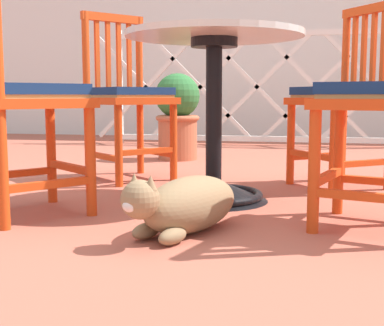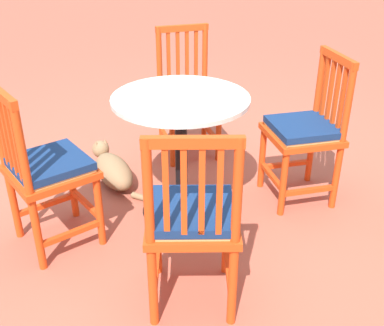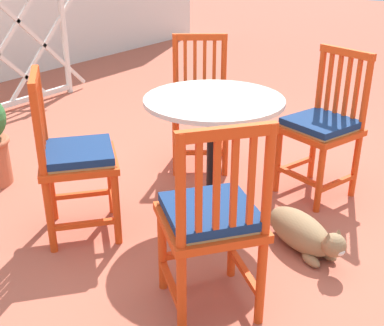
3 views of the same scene
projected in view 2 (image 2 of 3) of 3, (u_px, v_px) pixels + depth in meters
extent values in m
plane|color=#AD5642|center=(178.00, 194.00, 3.09)|extent=(24.00, 24.00, 0.00)
cone|color=black|center=(182.00, 202.00, 2.91)|extent=(0.48, 0.48, 0.10)
torus|color=black|center=(182.00, 206.00, 2.93)|extent=(0.44, 0.44, 0.04)
cylinder|color=black|center=(181.00, 155.00, 2.76)|extent=(0.07, 0.07, 0.66)
cylinder|color=black|center=(181.00, 104.00, 2.61)|extent=(0.20, 0.20, 0.04)
cylinder|color=silver|center=(181.00, 99.00, 2.60)|extent=(0.76, 0.76, 0.02)
cylinder|color=#D64214|center=(72.00, 183.00, 2.78)|extent=(0.04, 0.04, 0.45)
cylinder|color=#D64214|center=(99.00, 209.00, 2.54)|extent=(0.04, 0.04, 0.45)
cylinder|color=#D64214|center=(6.00, 165.00, 2.49)|extent=(0.04, 0.04, 0.91)
cylinder|color=#D64214|center=(30.00, 192.00, 2.25)|extent=(0.04, 0.04, 0.91)
cube|color=#D64214|center=(46.00, 205.00, 2.73)|extent=(0.33, 0.13, 0.03)
cube|color=#D64214|center=(71.00, 233.00, 2.49)|extent=(0.33, 0.13, 0.03)
cube|color=#D64214|center=(86.00, 203.00, 2.68)|extent=(0.13, 0.33, 0.03)
cube|color=#D64214|center=(51.00, 172.00, 2.47)|extent=(0.50, 0.50, 0.04)
cube|color=tan|center=(50.00, 168.00, 2.46)|extent=(0.44, 0.44, 0.02)
cube|color=#D64214|center=(2.00, 129.00, 2.33)|extent=(0.03, 0.03, 0.39)
cube|color=#D64214|center=(6.00, 134.00, 2.29)|extent=(0.03, 0.03, 0.39)
cube|color=#D64214|center=(11.00, 139.00, 2.24)|extent=(0.03, 0.03, 0.39)
cube|color=#D64214|center=(16.00, 144.00, 2.19)|extent=(0.03, 0.03, 0.39)
cube|color=#D64214|center=(0.00, 94.00, 2.16)|extent=(0.15, 0.37, 0.04)
cube|color=navy|center=(49.00, 163.00, 2.45)|extent=(0.45, 0.45, 0.04)
cylinder|color=#D64214|center=(157.00, 235.00, 2.33)|extent=(0.04, 0.04, 0.45)
cylinder|color=#D64214|center=(227.00, 235.00, 2.34)|extent=(0.04, 0.04, 0.45)
cylinder|color=#D64214|center=(150.00, 240.00, 1.93)|extent=(0.04, 0.04, 0.91)
cylinder|color=#D64214|center=(235.00, 239.00, 1.93)|extent=(0.04, 0.04, 0.91)
cube|color=#D64214|center=(156.00, 272.00, 2.22)|extent=(0.29, 0.22, 0.03)
cube|color=#D64214|center=(229.00, 272.00, 2.23)|extent=(0.29, 0.22, 0.03)
cube|color=#D64214|center=(192.00, 244.00, 2.36)|extent=(0.22, 0.29, 0.03)
cube|color=#D64214|center=(192.00, 220.00, 2.09)|extent=(0.56, 0.56, 0.04)
cube|color=tan|center=(192.00, 216.00, 2.08)|extent=(0.49, 0.49, 0.02)
cube|color=#D64214|center=(166.00, 192.00, 1.82)|extent=(0.03, 0.03, 0.39)
cube|color=#D64214|center=(184.00, 192.00, 1.82)|extent=(0.03, 0.03, 0.39)
cube|color=#D64214|center=(202.00, 192.00, 1.82)|extent=(0.03, 0.03, 0.39)
cube|color=#D64214|center=(220.00, 192.00, 1.82)|extent=(0.03, 0.03, 0.39)
cube|color=#D64214|center=(193.00, 142.00, 1.72)|extent=(0.25, 0.33, 0.04)
cube|color=navy|center=(192.00, 210.00, 2.06)|extent=(0.50, 0.50, 0.04)
cylinder|color=#D64214|center=(283.00, 182.00, 2.79)|extent=(0.04, 0.04, 0.45)
cylinder|color=#D64214|center=(262.00, 156.00, 3.08)|extent=(0.04, 0.04, 0.45)
cylinder|color=#D64214|center=(342.00, 140.00, 2.75)|extent=(0.04, 0.04, 0.91)
cylinder|color=#D64214|center=(315.00, 118.00, 3.04)|extent=(0.04, 0.04, 0.91)
cube|color=#D64214|center=(309.00, 191.00, 2.86)|extent=(0.27, 0.25, 0.03)
cube|color=#D64214|center=(286.00, 164.00, 3.15)|extent=(0.27, 0.25, 0.03)
cube|color=#D64214|center=(272.00, 176.00, 2.96)|extent=(0.25, 0.27, 0.03)
cube|color=#D64214|center=(302.00, 135.00, 2.87)|extent=(0.56, 0.56, 0.04)
cube|color=tan|center=(302.00, 131.00, 2.86)|extent=(0.49, 0.49, 0.02)
cube|color=#D64214|center=(342.00, 99.00, 2.70)|extent=(0.03, 0.03, 0.39)
cube|color=#D64214|center=(336.00, 95.00, 2.76)|extent=(0.03, 0.03, 0.39)
cube|color=#D64214|center=(330.00, 91.00, 2.82)|extent=(0.03, 0.03, 0.39)
cube|color=#D64214|center=(325.00, 87.00, 2.88)|extent=(0.03, 0.03, 0.39)
cube|color=#D64214|center=(338.00, 57.00, 2.69)|extent=(0.27, 0.31, 0.04)
cube|color=navy|center=(303.00, 127.00, 2.85)|extent=(0.51, 0.51, 0.04)
cylinder|color=#D64214|center=(219.00, 132.00, 3.41)|extent=(0.04, 0.04, 0.45)
cylinder|color=#D64214|center=(172.00, 137.00, 3.32)|extent=(0.04, 0.04, 0.45)
cylinder|color=#D64214|center=(205.00, 86.00, 3.59)|extent=(0.04, 0.04, 0.91)
cylinder|color=#D64214|center=(160.00, 90.00, 3.50)|extent=(0.04, 0.04, 0.91)
cube|color=#D64214|center=(211.00, 133.00, 3.59)|extent=(0.23, 0.28, 0.03)
cube|color=#D64214|center=(167.00, 138.00, 3.51)|extent=(0.23, 0.28, 0.03)
cube|color=#D64214|center=(196.00, 141.00, 3.39)|extent=(0.28, 0.23, 0.03)
cube|color=#D64214|center=(189.00, 98.00, 3.41)|extent=(0.56, 0.56, 0.04)
cube|color=tan|center=(189.00, 95.00, 3.40)|extent=(0.49, 0.49, 0.02)
cube|color=#D64214|center=(196.00, 57.00, 3.46)|extent=(0.03, 0.03, 0.39)
cube|color=#D64214|center=(187.00, 57.00, 3.45)|extent=(0.03, 0.03, 0.39)
cube|color=#D64214|center=(178.00, 58.00, 3.43)|extent=(0.03, 0.03, 0.39)
cube|color=#D64214|center=(169.00, 59.00, 3.41)|extent=(0.03, 0.03, 0.39)
cube|color=#D64214|center=(182.00, 28.00, 3.34)|extent=(0.32, 0.26, 0.04)
cube|color=navy|center=(189.00, 91.00, 3.39)|extent=(0.51, 0.51, 0.04)
ellipsoid|color=#8E704C|center=(114.00, 171.00, 3.16)|extent=(0.37, 0.48, 0.19)
ellipsoid|color=silver|center=(109.00, 166.00, 3.25)|extent=(0.21, 0.23, 0.14)
sphere|color=#8E704C|center=(101.00, 149.00, 3.33)|extent=(0.12, 0.12, 0.12)
ellipsoid|color=silver|center=(99.00, 148.00, 3.37)|extent=(0.07, 0.06, 0.04)
cone|color=#8E704C|center=(96.00, 144.00, 3.28)|extent=(0.04, 0.04, 0.04)
cone|color=#8E704C|center=(105.00, 142.00, 3.31)|extent=(0.04, 0.04, 0.04)
ellipsoid|color=#8E704C|center=(99.00, 171.00, 3.30)|extent=(0.10, 0.13, 0.05)
ellipsoid|color=#8E704C|center=(114.00, 168.00, 3.35)|extent=(0.10, 0.13, 0.05)
cylinder|color=#8E704C|center=(148.00, 199.00, 3.00)|extent=(0.07, 0.22, 0.04)
cylinder|color=silver|center=(183.00, 102.00, 4.49)|extent=(0.17, 0.17, 0.05)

